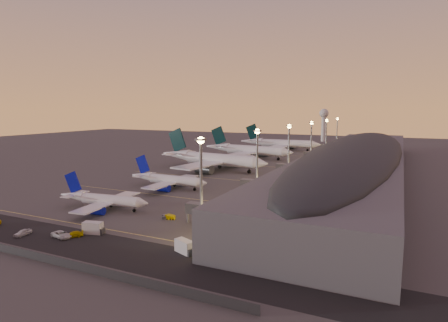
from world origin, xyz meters
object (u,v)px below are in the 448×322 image
at_px(catering_truck_a, 94,228).
at_px(service_van_d, 73,234).
at_px(airliner_wide_near, 211,159).
at_px(airliner_narrow_north, 168,180).
at_px(airliner_wide_mid, 247,150).
at_px(radar_tower, 324,120).
at_px(baggage_tug_c, 234,192).
at_px(baggage_tug_b, 169,218).
at_px(airliner_narrow_south, 103,200).
at_px(baggage_tug_a, 169,217).
at_px(airliner_wide_far, 279,143).
at_px(service_van_e, 61,235).
at_px(service_van_c, 23,233).
at_px(catering_truck_b, 185,247).

height_order(catering_truck_a, service_van_d, catering_truck_a).
bearing_deg(airliner_wide_near, airliner_narrow_north, -75.59).
xyz_separation_m(airliner_wide_mid, radar_tower, (21.79, 149.72, 16.53)).
height_order(airliner_wide_near, airliner_wide_mid, airliner_wide_near).
bearing_deg(baggage_tug_c, catering_truck_a, -113.36).
distance_m(radar_tower, baggage_tug_b, 290.81).
height_order(airliner_narrow_south, airliner_wide_mid, airliner_wide_mid).
bearing_deg(baggage_tug_a, baggage_tug_b, -30.83).
bearing_deg(baggage_tug_a, airliner_wide_far, 109.80).
bearing_deg(airliner_narrow_south, airliner_wide_near, 86.47).
bearing_deg(catering_truck_a, service_van_e, -144.79).
relative_size(radar_tower, catering_truck_a, 5.46).
distance_m(airliner_narrow_north, service_van_e, 63.79).
bearing_deg(airliner_narrow_south, service_van_c, -97.27).
height_order(radar_tower, service_van_c, radar_tower).
distance_m(airliner_wide_far, catering_truck_a, 215.24).
relative_size(airliner_narrow_north, airliner_wide_mid, 0.57).
bearing_deg(catering_truck_a, baggage_tug_c, 62.87).
bearing_deg(airliner_narrow_south, service_van_e, -75.14).
height_order(airliner_wide_far, catering_truck_a, airliner_wide_far).
relative_size(airliner_wide_mid, service_van_d, 13.08).
bearing_deg(catering_truck_a, catering_truck_b, -16.56).
height_order(catering_truck_a, service_van_c, catering_truck_a).
distance_m(catering_truck_b, service_van_e, 34.22).
relative_size(airliner_narrow_south, baggage_tug_b, 8.43).
bearing_deg(airliner_wide_mid, catering_truck_b, -66.99).
relative_size(airliner_wide_mid, baggage_tug_a, 14.79).
relative_size(service_van_d, service_van_e, 0.82).
bearing_deg(baggage_tug_c, radar_tower, 82.45).
bearing_deg(airliner_narrow_north, baggage_tug_c, 6.93).
bearing_deg(airliner_narrow_south, airliner_wide_mid, 85.25).
xyz_separation_m(catering_truck_b, service_van_d, (-31.58, -3.20, -0.69)).
bearing_deg(baggage_tug_a, catering_truck_a, -104.67).
xyz_separation_m(airliner_wide_near, service_van_d, (17.62, -111.42, -4.91)).
distance_m(airliner_narrow_north, service_van_d, 62.61).
relative_size(baggage_tug_a, catering_truck_b, 0.77).
xyz_separation_m(airliner_wide_far, service_van_c, (-0.53, -223.75, -4.53)).
height_order(baggage_tug_c, service_van_e, service_van_e).
relative_size(airliner_wide_near, baggage_tug_c, 19.77).
bearing_deg(airliner_narrow_north, airliner_wide_near, 96.84).
distance_m(airliner_wide_far, catering_truck_b, 220.30).
bearing_deg(service_van_c, airliner_wide_mid, 90.00).
height_order(baggage_tug_b, service_van_e, service_van_e).
xyz_separation_m(baggage_tug_a, catering_truck_b, (18.57, -21.09, 0.84)).
bearing_deg(radar_tower, baggage_tug_a, -88.24).
bearing_deg(service_van_c, baggage_tug_c, 65.32).
bearing_deg(airliner_narrow_south, catering_truck_a, -59.06).
bearing_deg(airliner_narrow_south, radar_tower, 79.86).
distance_m(airliner_narrow_north, airliner_wide_mid, 102.69).
height_order(baggage_tug_a, catering_truck_b, catering_truck_b).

